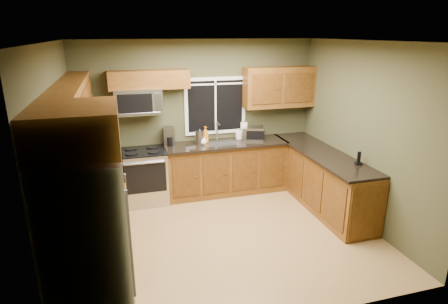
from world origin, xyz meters
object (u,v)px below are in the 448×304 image
range (144,176)px  refrigerator (90,245)px  soap_bottle_a (205,135)px  soap_bottle_b (239,134)px  soap_bottle_c (203,140)px  coffee_maker (169,137)px  microwave (138,101)px  kettle (200,137)px  cordless_phone (359,161)px  toaster_oven (253,133)px  paper_towel_roll (244,130)px

range → refrigerator: bearing=-104.0°
soap_bottle_a → refrigerator: bearing=-122.0°
soap_bottle_b → soap_bottle_c: bearing=-167.5°
range → soap_bottle_b: soap_bottle_b is taller
range → coffee_maker: bearing=19.4°
microwave → soap_bottle_b: 1.88m
microwave → range: bearing=-90.0°
coffee_maker → kettle: bearing=-10.8°
cordless_phone → range: bearing=151.8°
cordless_phone → soap_bottle_a: bearing=137.8°
toaster_oven → microwave: bearing=178.4°
soap_bottle_a → cordless_phone: 2.58m
refrigerator → cordless_phone: size_ratio=9.09×
kettle → paper_towel_roll: 0.87m
kettle → paper_towel_roll: (0.86, 0.14, 0.02)m
paper_towel_roll → soap_bottle_c: 0.83m
range → cordless_phone: 3.47m
kettle → range: bearing=-176.0°
soap_bottle_a → soap_bottle_b: (0.64, 0.07, -0.05)m
microwave → paper_towel_roll: 1.97m
toaster_oven → cordless_phone: size_ratio=2.27×
kettle → soap_bottle_a: 0.12m
microwave → kettle: (1.00, -0.07, -0.66)m
coffee_maker → soap_bottle_b: 1.27m
range → coffee_maker: size_ratio=3.10×
microwave → toaster_oven: size_ratio=1.69×
range → kettle: 1.17m
paper_towel_roll → toaster_oven: bearing=-46.8°
coffee_maker → cordless_phone: coffee_maker is taller
soap_bottle_b → soap_bottle_c: (-0.70, -0.15, -0.02)m
kettle → refrigerator: bearing=-120.7°
toaster_oven → soap_bottle_b: (-0.23, 0.10, -0.02)m
paper_towel_roll → refrigerator: bearing=-130.5°
soap_bottle_c → soap_bottle_a: bearing=53.9°
microwave → soap_bottle_a: microwave is taller
microwave → cordless_phone: bearing=-30.1°
toaster_oven → cordless_phone: 1.99m
refrigerator → paper_towel_roll: bearing=49.5°
coffee_maker → cordless_phone: bearing=-35.1°
microwave → coffee_maker: 0.81m
microwave → soap_bottle_a: 1.28m
coffee_maker → paper_towel_roll: bearing=1.7°
range → toaster_oven: (1.98, 0.08, 0.59)m
coffee_maker → soap_bottle_b: coffee_maker is taller
paper_towel_roll → soap_bottle_b: paper_towel_roll is taller
soap_bottle_a → toaster_oven: bearing=-2.4°
coffee_maker → paper_towel_roll: paper_towel_roll is taller
toaster_oven → soap_bottle_b: toaster_oven is taller
coffee_maker → soap_bottle_b: (1.27, 0.02, -0.04)m
paper_towel_roll → soap_bottle_b: size_ratio=1.68×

